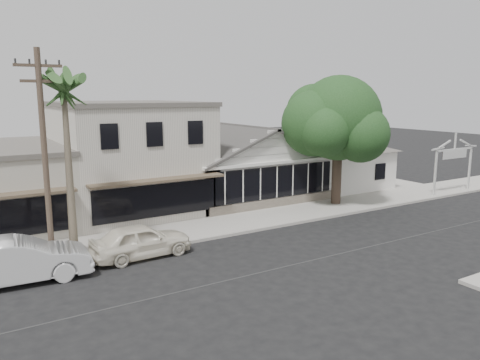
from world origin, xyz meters
TOP-DOWN VIEW (x-y plane):
  - ground at (0.00, 0.00)m, footprint 140.00×140.00m
  - sidewalk_north at (-8.00, 6.75)m, footprint 90.00×3.50m
  - corner_shop at (5.00, 12.47)m, footprint 10.40×8.60m
  - side_cottage at (13.20, 11.50)m, footprint 6.00×6.00m
  - arch_sign at (18.40, 5.30)m, footprint 4.12×0.12m
  - row_building_near at (-3.00, 13.50)m, footprint 8.00×10.00m
  - utility_pole at (-9.00, 5.20)m, footprint 1.80×0.24m
  - car_0 at (-5.40, 4.35)m, footprint 4.55×2.00m
  - car_1 at (-10.40, 4.06)m, footprint 5.44×2.21m
  - shade_tree at (8.84, 7.45)m, footprint 7.57×6.84m
  - palm_east at (-7.99, 5.74)m, footprint 2.91×2.91m

SIDE VIEW (x-z plane):
  - ground at x=0.00m, z-range 0.00..0.00m
  - sidewalk_north at x=-8.00m, z-range 0.00..0.15m
  - car_0 at x=-5.40m, z-range 0.00..1.52m
  - car_1 at x=-10.40m, z-range 0.00..1.75m
  - side_cottage at x=13.20m, z-range 0.00..3.00m
  - corner_shop at x=5.00m, z-range 0.07..5.17m
  - arch_sign at x=18.40m, z-range 1.18..5.13m
  - row_building_near at x=-3.00m, z-range 0.00..6.50m
  - utility_pole at x=-9.00m, z-range 0.29..9.29m
  - shade_tree at x=8.84m, z-range 1.33..9.73m
  - palm_east at x=-7.99m, z-range 3.08..11.71m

